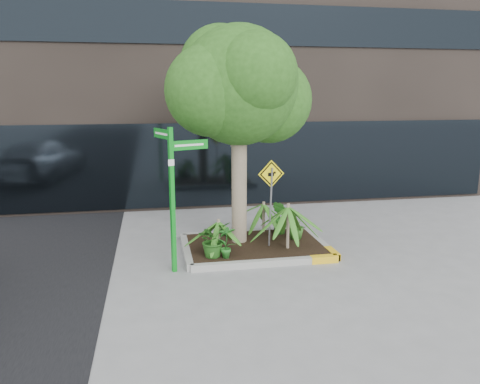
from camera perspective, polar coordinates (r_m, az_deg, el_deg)
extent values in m
plane|color=gray|center=(10.75, 1.11, -7.63)|extent=(80.00, 80.00, 0.00)
cube|color=#9E9E99|center=(12.06, 0.68, -5.03)|extent=(3.20, 0.15, 0.15)
cube|color=#9E9E99|center=(10.03, 3.19, -8.67)|extent=(3.20, 0.15, 0.15)
cube|color=#9E9E99|center=(10.82, -6.55, -7.15)|extent=(0.15, 2.20, 0.15)
cube|color=#9E9E99|center=(11.48, 9.68, -6.11)|extent=(0.15, 2.20, 0.15)
cube|color=yellow|center=(10.40, 10.23, -8.07)|extent=(0.60, 0.17, 0.15)
cube|color=black|center=(11.02, 1.82, -6.46)|extent=(3.05, 2.05, 0.06)
cylinder|color=tan|center=(10.84, -0.10, 1.65)|extent=(0.35, 0.35, 3.32)
cylinder|color=tan|center=(10.70, 0.48, 8.10)|extent=(0.63, 0.18, 1.08)
sphere|color=#245117|center=(10.66, -0.11, 12.86)|extent=(2.66, 2.66, 2.66)
sphere|color=#245117|center=(11.15, 3.57, 11.09)|extent=(1.99, 1.99, 1.99)
sphere|color=#245117|center=(10.33, -3.59, 12.24)|extent=(1.99, 1.99, 1.99)
sphere|color=#245117|center=(10.05, 1.89, 14.15)|extent=(1.77, 1.77, 1.77)
sphere|color=#245117|center=(11.16, -2.39, 15.09)|extent=(1.88, 1.88, 1.88)
cylinder|color=tan|center=(10.61, 5.86, -4.15)|extent=(0.07, 0.07, 1.04)
cylinder|color=tan|center=(10.33, -2.63, -5.37)|extent=(0.07, 0.07, 0.76)
cylinder|color=tan|center=(11.83, 2.89, -3.04)|extent=(0.07, 0.07, 0.78)
imported|color=#205317|center=(10.10, -3.31, -5.80)|extent=(0.96, 0.96, 0.76)
imported|color=#2E661E|center=(11.38, 6.85, -3.93)|extent=(0.44, 0.44, 0.71)
imported|color=#246F22|center=(10.00, -1.68, -6.06)|extent=(0.44, 0.44, 0.73)
imported|color=#276B1F|center=(11.67, 4.97, -3.12)|extent=(0.51, 0.51, 0.85)
cube|color=#0D911D|center=(9.45, -8.25, -1.16)|extent=(0.11, 0.11, 2.96)
cube|color=#0D911D|center=(9.42, -6.21, 5.72)|extent=(0.78, 0.32, 0.19)
cube|color=#0D911D|center=(9.60, -9.47, 7.02)|extent=(0.32, 0.78, 0.19)
cube|color=white|center=(9.41, -6.20, 5.71)|extent=(0.59, 0.23, 0.04)
cube|color=white|center=(9.60, -9.56, 7.01)|extent=(0.23, 0.59, 0.04)
cube|color=white|center=(9.25, -8.38, 3.56)|extent=(0.12, 0.05, 0.13)
cylinder|color=slate|center=(10.57, 3.74, -1.91)|extent=(0.07, 0.18, 1.84)
cube|color=#FFE80D|center=(10.39, 3.82, 2.22)|extent=(0.61, 0.11, 0.62)
cube|color=black|center=(10.38, 3.84, 2.21)|extent=(0.54, 0.08, 0.55)
cube|color=#FFE80D|center=(10.38, 3.85, 2.21)|extent=(0.46, 0.07, 0.47)
cube|color=black|center=(10.38, 3.80, 2.15)|extent=(0.14, 0.02, 0.08)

